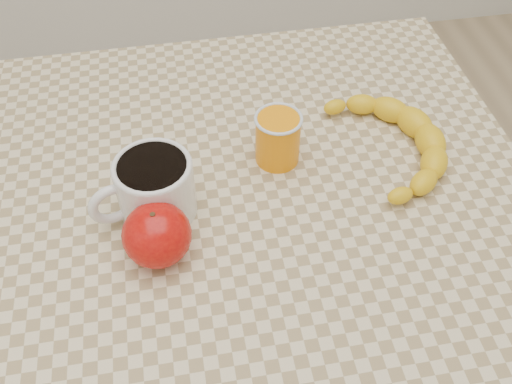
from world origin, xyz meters
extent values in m
cube|color=beige|center=(0.00, 0.00, 0.73)|extent=(0.80, 0.80, 0.04)
cube|color=olive|center=(0.00, 0.00, 0.68)|extent=(0.74, 0.74, 0.06)
cylinder|color=olive|center=(-0.35, 0.35, 0.35)|extent=(0.05, 0.05, 0.71)
cylinder|color=olive|center=(0.35, 0.35, 0.35)|extent=(0.05, 0.05, 0.71)
cylinder|color=silver|center=(-0.13, 0.01, 0.79)|extent=(0.13, 0.13, 0.08)
cylinder|color=black|center=(-0.13, 0.01, 0.83)|extent=(0.09, 0.09, 0.01)
torus|color=silver|center=(-0.13, 0.01, 0.83)|extent=(0.10, 0.10, 0.01)
torus|color=silver|center=(-0.19, -0.01, 0.79)|extent=(0.07, 0.03, 0.06)
cylinder|color=orange|center=(0.05, 0.08, 0.79)|extent=(0.06, 0.06, 0.08)
torus|color=silver|center=(0.05, 0.08, 0.83)|extent=(0.07, 0.07, 0.00)
ellipsoid|color=#970506|center=(-0.13, -0.06, 0.79)|extent=(0.10, 0.10, 0.08)
cylinder|color=#382311|center=(-0.13, -0.06, 0.82)|extent=(0.01, 0.01, 0.01)
camera|label=1|loc=(-0.09, -0.50, 1.34)|focal=40.00mm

